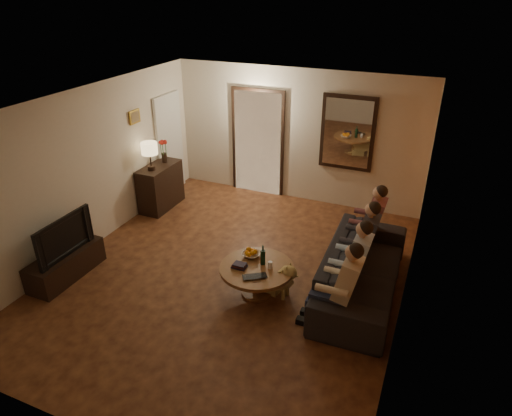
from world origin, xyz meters
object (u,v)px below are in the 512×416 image
at_px(sofa, 362,270).
at_px(dresser, 161,186).
at_px(laptop, 255,279).
at_px(person_b, 352,266).
at_px(person_c, 361,244).
at_px(table_lamp, 150,156).
at_px(person_d, 369,226).
at_px(tv_stand, 66,264).
at_px(bowl, 251,254).
at_px(wine_bottle, 263,255).
at_px(coffee_table, 257,280).
at_px(dog, 276,277).
at_px(person_a, 341,291).
at_px(tv, 59,236).

bearing_deg(sofa, dresser, 72.32).
bearing_deg(sofa, laptop, 124.40).
distance_m(person_b, person_c, 0.60).
height_order(table_lamp, person_d, table_lamp).
distance_m(dresser, person_c, 4.16).
bearing_deg(table_lamp, tv_stand, -90.00).
xyz_separation_m(sofa, laptop, (-1.25, -0.91, 0.10)).
bearing_deg(bowl, wine_bottle, -27.55).
distance_m(sofa, person_d, 0.94).
bearing_deg(person_c, table_lamp, 170.46).
bearing_deg(person_c, coffee_table, -143.44).
bearing_deg(dog, person_a, -11.86).
relative_size(person_c, person_d, 1.00).
bearing_deg(tv_stand, coffee_table, 14.60).
relative_size(person_a, person_b, 1.00).
bearing_deg(person_c, tv_stand, -157.76).
distance_m(sofa, laptop, 1.55).
distance_m(tv, person_b, 4.20).
xyz_separation_m(wine_bottle, laptop, (0.05, -0.38, -0.14)).
distance_m(person_a, laptop, 1.16).
bearing_deg(wine_bottle, laptop, -82.50).
bearing_deg(sofa, dog, 114.11).
distance_m(person_b, dog, 1.08).
xyz_separation_m(sofa, dog, (-1.10, -0.53, -0.09)).
relative_size(person_c, bowl, 4.63).
relative_size(person_d, bowl, 4.63).
relative_size(bowl, laptop, 0.79).
bearing_deg(bowl, dog, -15.99).
height_order(tv, person_b, person_b).
bearing_deg(person_b, tv, -165.37).
xyz_separation_m(tv, person_a, (4.06, 0.46, -0.11)).
bearing_deg(table_lamp, bowl, -27.88).
distance_m(person_c, coffee_table, 1.60).
height_order(tv, person_c, person_c).
distance_m(dresser, person_b, 4.33).
xyz_separation_m(tv_stand, wine_bottle, (2.86, 0.83, 0.40)).
height_order(dresser, person_b, person_b).
distance_m(tv, wine_bottle, 2.98).
bearing_deg(bowl, laptop, -60.75).
bearing_deg(bowl, person_d, 42.42).
bearing_deg(coffee_table, tv, -165.40).
height_order(table_lamp, dog, table_lamp).
bearing_deg(sofa, tv, 106.54).
bearing_deg(coffee_table, table_lamp, 150.17).
height_order(tv, person_d, person_d).
distance_m(table_lamp, tv_stand, 2.52).
bearing_deg(tv, sofa, -71.90).
relative_size(dog, bowl, 2.16).
distance_m(dog, bowl, 0.49).
bearing_deg(dog, dresser, 158.76).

